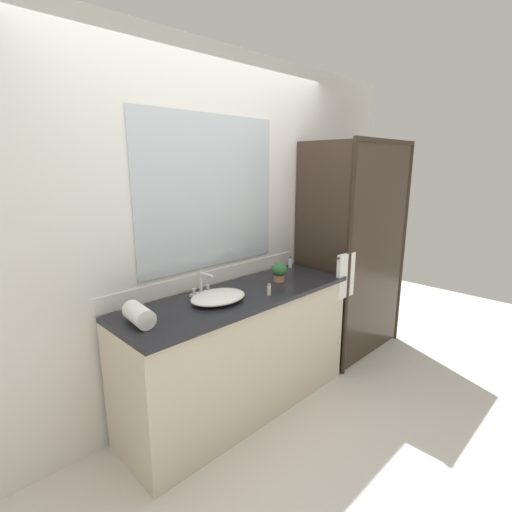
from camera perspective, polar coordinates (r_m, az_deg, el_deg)
name	(u,v)px	position (r m, az deg, el deg)	size (l,w,h in m)	color
ground_plane	(242,407)	(3.09, -2.12, -21.68)	(8.00, 8.00, 0.00)	silver
wall_back_with_mirror	(209,231)	(2.83, -7.09, 3.74)	(4.40, 0.06, 2.60)	silver
vanity_cabinet	(241,352)	(2.86, -2.34, -14.21)	(1.80, 0.58, 0.90)	beige
shower_enclosure	(360,253)	(3.50, 15.40, 0.45)	(1.20, 0.59, 2.00)	#2D2319
sink_basin	(218,297)	(2.54, -5.71, -6.14)	(0.39, 0.30, 0.06)	white
faucet	(202,287)	(2.67, -8.12, -4.63)	(0.17, 0.16, 0.17)	silver
potted_plant	(279,271)	(2.94, 3.49, -2.24)	(0.13, 0.13, 0.15)	#B77A51
amenity_bottle_conditioner	(269,290)	(2.64, 1.96, -5.11)	(0.03, 0.03, 0.08)	silver
amenity_bottle_body_wash	(290,262)	(3.36, 5.17, -0.95)	(0.03, 0.03, 0.10)	silver
rolled_towel_near_edge	(139,315)	(2.27, -17.18, -8.43)	(0.11, 0.11, 0.22)	white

